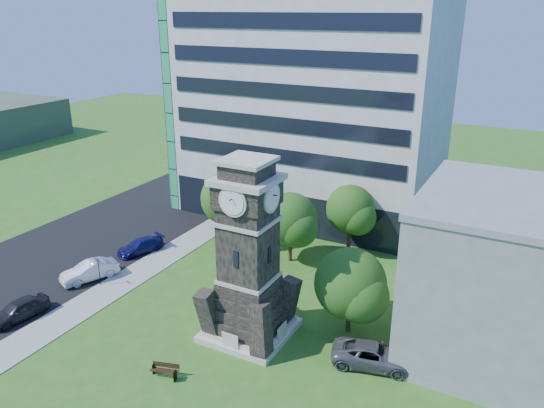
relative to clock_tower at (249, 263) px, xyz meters
The scene contains 15 objects.
ground 6.39m from the clock_tower, 146.32° to the right, with size 160.00×160.00×0.00m, color #2D601B.
sidewalk 13.88m from the clock_tower, 166.50° to the left, with size 3.00×70.00×0.06m, color gray.
street 21.86m from the clock_tower, behind, with size 14.00×80.00×0.02m, color black.
clock_tower is the anchor object (origin of this frame).
office_tall 26.21m from the clock_tower, 104.57° to the left, with size 26.20×15.11×28.60m.
car_street_south 17.06m from the clock_tower, 158.18° to the right, with size 1.68×4.17×1.42m, color black.
car_street_mid 15.85m from the clock_tower, behind, with size 1.58×4.53×1.49m, color silver.
car_street_north 16.89m from the clock_tower, 157.42° to the left, with size 1.74×4.28×1.24m, color #11144D.
car_east_lot 9.65m from the clock_tower, ahead, with size 2.38×5.17×1.44m, color #535258.
park_bench 8.20m from the clock_tower, 109.32° to the right, with size 1.67×0.45×0.86m.
street_sign 14.27m from the clock_tower, behind, with size 0.56×0.06×2.33m.
tree_nw 14.97m from the clock_tower, 127.64° to the left, with size 5.38×4.89×6.79m.
tree_nc 11.44m from the clock_tower, 101.93° to the left, with size 5.02×4.56×6.17m.
tree_ne 15.46m from the clock_tower, 84.66° to the left, with size 4.72×4.29×6.20m.
tree_east 6.95m from the clock_tower, 29.25° to the left, with size 5.26×4.78×6.07m.
Camera 1 is at (18.72, -24.31, 20.71)m, focal length 35.00 mm.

